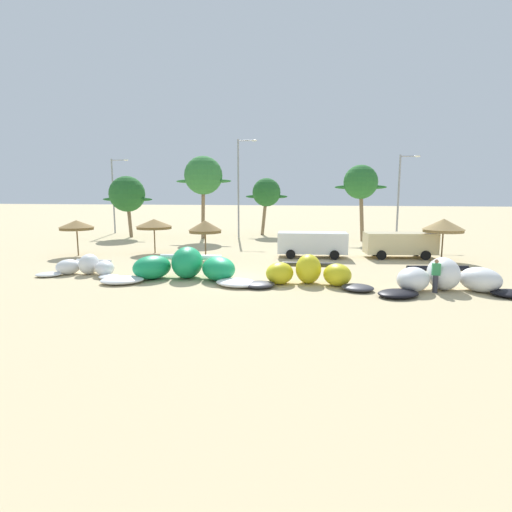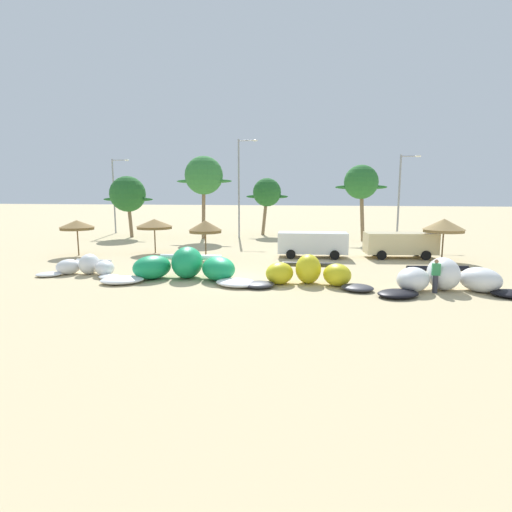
{
  "view_description": "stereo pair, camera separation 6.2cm",
  "coord_description": "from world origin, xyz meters",
  "views": [
    {
      "loc": [
        5.14,
        -21.81,
        4.73
      ],
      "look_at": [
        0.9,
        2.0,
        1.0
      ],
      "focal_mm": 29.01,
      "sensor_mm": 36.0,
      "label": 1
    },
    {
      "loc": [
        5.2,
        -21.8,
        4.73
      ],
      "look_at": [
        0.9,
        2.0,
        1.0
      ],
      "focal_mm": 29.01,
      "sensor_mm": 36.0,
      "label": 2
    }
  ],
  "objects": [
    {
      "name": "kite_center",
      "position": [
        10.75,
        -1.07,
        0.61
      ],
      "size": [
        7.52,
        4.09,
        1.59
      ],
      "color": "black",
      "rests_on": "ground"
    },
    {
      "name": "kite_left_of_center",
      "position": [
        4.13,
        -0.75,
        0.59
      ],
      "size": [
        6.75,
        3.15,
        1.54
      ],
      "color": "#333338",
      "rests_on": "ground"
    },
    {
      "name": "lamppost_west_center",
      "position": [
        -4.09,
        20.55,
        5.62
      ],
      "size": [
        2.07,
        0.24,
        10.08
      ],
      "color": "gray",
      "rests_on": "ground"
    },
    {
      "name": "beach_umbrella_outermost",
      "position": [
        12.91,
        8.54,
        2.47
      ],
      "size": [
        2.81,
        2.81,
        2.94
      ],
      "color": "brown",
      "rests_on": "ground"
    },
    {
      "name": "beach_umbrella_middle",
      "position": [
        -8.4,
        8.64,
        2.28
      ],
      "size": [
        2.82,
        2.82,
        2.67
      ],
      "color": "brown",
      "rests_on": "ground"
    },
    {
      "name": "palm_left_of_gap",
      "position": [
        -1.81,
        23.89,
        4.68
      ],
      "size": [
        4.68,
        3.12,
        6.3
      ],
      "color": "#7F6647",
      "rests_on": "ground"
    },
    {
      "name": "person_near_kites",
      "position": [
        10.17,
        -1.41,
        0.82
      ],
      "size": [
        0.36,
        0.24,
        1.62
      ],
      "color": "#383842",
      "rests_on": "ground"
    },
    {
      "name": "palm_leftmost",
      "position": [
        -15.92,
        19.08,
        4.53
      ],
      "size": [
        5.61,
        3.74,
        6.44
      ],
      "color": "#7F6647",
      "rests_on": "ground"
    },
    {
      "name": "kite_far_left",
      "position": [
        -8.6,
        -0.44,
        0.46
      ],
      "size": [
        5.46,
        2.52,
        1.19
      ],
      "color": "white",
      "rests_on": "ground"
    },
    {
      "name": "beach_umbrella_near_van",
      "position": [
        -13.55,
        6.31,
        2.31
      ],
      "size": [
        2.55,
        2.55,
        2.67
      ],
      "color": "brown",
      "rests_on": "ground"
    },
    {
      "name": "kite_left",
      "position": [
        -2.56,
        -0.65,
        0.67
      ],
      "size": [
        8.74,
        4.31,
        1.75
      ],
      "color": "white",
      "rests_on": "ground"
    },
    {
      "name": "lamppost_east_center",
      "position": [
        11.67,
        19.42,
        4.64
      ],
      "size": [
        1.88,
        0.24,
        8.21
      ],
      "color": "gray",
      "rests_on": "ground"
    },
    {
      "name": "parked_car_second",
      "position": [
        3.82,
        8.52,
        1.09
      ],
      "size": [
        5.13,
        2.47,
        1.84
      ],
      "color": "white",
      "rests_on": "ground"
    },
    {
      "name": "palm_left",
      "position": [
        -7.54,
        19.06,
        6.37
      ],
      "size": [
        5.79,
        3.86,
        8.36
      ],
      "color": "#7F6647",
      "rests_on": "ground"
    },
    {
      "name": "beach_umbrella_near_palms",
      "position": [
        -3.51,
        6.28,
        2.33
      ],
      "size": [
        2.38,
        2.38,
        2.77
      ],
      "color": "brown",
      "rests_on": "ground"
    },
    {
      "name": "palm_center_left",
      "position": [
        7.99,
        19.55,
        5.64
      ],
      "size": [
        4.89,
        3.26,
        7.35
      ],
      "color": "#7F6647",
      "rests_on": "ground"
    },
    {
      "name": "parked_van",
      "position": [
        10.1,
        9.34,
        1.09
      ],
      "size": [
        5.21,
        2.67,
        1.84
      ],
      "color": "beige",
      "rests_on": "ground"
    },
    {
      "name": "lamppost_west",
      "position": [
        -19.39,
        22.85,
        4.83
      ],
      "size": [
        2.16,
        0.24,
        8.52
      ],
      "color": "gray",
      "rests_on": "ground"
    },
    {
      "name": "ground_plane",
      "position": [
        0.0,
        0.0,
        0.0
      ],
      "size": [
        260.0,
        260.0,
        0.0
      ],
      "primitive_type": "plane",
      "color": "#C6B284"
    }
  ]
}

